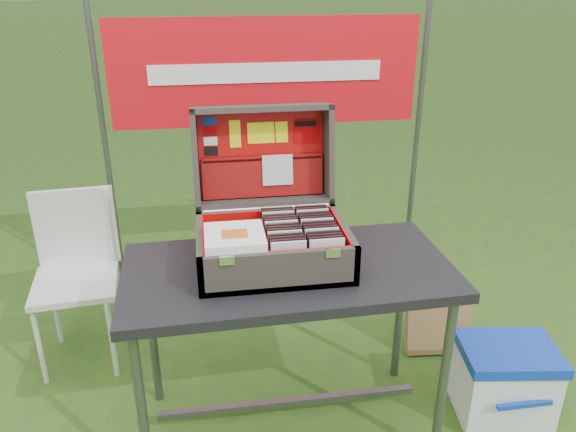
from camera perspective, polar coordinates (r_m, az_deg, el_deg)
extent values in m
plane|color=#29501C|center=(2.58, 1.29, -20.00)|extent=(80.00, 80.00, 0.00)
cube|color=#232326|center=(2.11, 0.02, -5.67)|extent=(1.24, 0.65, 0.04)
cylinder|color=#59595B|center=(2.13, -14.58, -18.88)|extent=(0.04, 0.04, 0.73)
cylinder|color=#59595B|center=(2.27, 15.50, -15.91)|extent=(0.04, 0.04, 0.73)
cylinder|color=#59595B|center=(2.52, -13.65, -11.33)|extent=(0.04, 0.04, 0.73)
cylinder|color=#59595B|center=(2.64, 11.29, -9.33)|extent=(0.04, 0.04, 0.73)
cube|color=#59595B|center=(2.48, 0.02, -18.39)|extent=(1.08, 0.03, 0.03)
cube|color=#51493F|center=(2.11, -1.50, -4.75)|extent=(0.56, 0.40, 0.02)
cube|color=#51493F|center=(1.91, -0.80, -5.72)|extent=(0.56, 0.02, 0.15)
cube|color=#51493F|center=(2.25, -2.13, -1.06)|extent=(0.56, 0.02, 0.15)
cube|color=#51493F|center=(2.07, -8.90, -3.67)|extent=(0.02, 0.40, 0.15)
cube|color=#51493F|center=(2.12, 5.65, -2.70)|extent=(0.02, 0.40, 0.15)
cube|color=red|center=(2.10, -1.50, -4.41)|extent=(0.51, 0.35, 0.01)
cube|color=silver|center=(1.86, -6.24, -4.52)|extent=(0.05, 0.01, 0.03)
cube|color=silver|center=(1.90, 4.58, -3.77)|extent=(0.05, 0.01, 0.03)
cylinder|color=silver|center=(2.23, -2.19, 0.79)|extent=(0.50, 0.02, 0.02)
cube|color=#51493F|center=(2.32, -2.74, 6.36)|extent=(0.56, 0.08, 0.40)
cube|color=#51493F|center=(2.24, -2.75, 10.88)|extent=(0.56, 0.15, 0.04)
cube|color=#51493F|center=(2.30, -2.41, 1.50)|extent=(0.56, 0.15, 0.04)
cube|color=#51493F|center=(2.25, -9.39, 5.75)|extent=(0.02, 0.21, 0.42)
cube|color=#51493F|center=(2.30, 4.09, 6.43)|extent=(0.02, 0.21, 0.42)
cube|color=red|center=(2.31, -2.71, 6.31)|extent=(0.51, 0.06, 0.35)
cube|color=red|center=(1.92, -0.86, -5.23)|extent=(0.51, 0.01, 0.13)
cube|color=red|center=(2.23, -2.09, -0.96)|extent=(0.51, 0.01, 0.13)
cube|color=red|center=(2.06, -8.53, -3.38)|extent=(0.01, 0.35, 0.13)
cube|color=red|center=(2.12, 5.30, -2.46)|extent=(0.01, 0.35, 0.13)
cube|color=maroon|center=(2.31, -2.58, 3.98)|extent=(0.49, 0.06, 0.16)
cube|color=maroon|center=(2.29, -2.63, 5.90)|extent=(0.48, 0.02, 0.02)
cube|color=silver|center=(2.29, -1.07, 4.70)|extent=(0.12, 0.03, 0.12)
cube|color=#1933B2|center=(2.28, -7.99, 9.54)|extent=(0.05, 0.01, 0.03)
cube|color=#BD0004|center=(2.28, -7.93, 8.54)|extent=(0.05, 0.01, 0.03)
cube|color=white|center=(2.28, -7.87, 7.54)|extent=(0.05, 0.01, 0.03)
cube|color=black|center=(2.29, -7.82, 6.55)|extent=(0.05, 0.01, 0.03)
cube|color=yellow|center=(2.28, -5.40, 8.30)|extent=(0.04, 0.02, 0.11)
cube|color=yellow|center=(2.29, -2.77, 8.44)|extent=(0.11, 0.02, 0.08)
cube|color=yellow|center=(2.30, -0.66, 8.53)|extent=(0.05, 0.02, 0.08)
cube|color=#BD0004|center=(2.32, 1.80, 8.62)|extent=(0.10, 0.02, 0.10)
cube|color=black|center=(2.31, 1.79, 9.36)|extent=(0.09, 0.01, 0.02)
cube|color=silver|center=(1.94, 0.07, -4.51)|extent=(0.12, 0.01, 0.14)
cube|color=black|center=(1.96, -0.03, -4.21)|extent=(0.12, 0.01, 0.14)
cube|color=black|center=(1.98, -0.12, -3.92)|extent=(0.12, 0.01, 0.14)
cube|color=black|center=(2.00, -0.22, -3.63)|extent=(0.12, 0.01, 0.14)
cube|color=silver|center=(2.02, -0.31, -3.35)|extent=(0.12, 0.01, 0.14)
cube|color=black|center=(2.03, -0.40, -3.07)|extent=(0.12, 0.01, 0.14)
cube|color=black|center=(2.05, -0.49, -2.80)|extent=(0.12, 0.01, 0.14)
cube|color=black|center=(2.07, -0.58, -2.54)|extent=(0.12, 0.01, 0.14)
cube|color=silver|center=(2.09, -0.66, -2.28)|extent=(0.12, 0.01, 0.14)
cube|color=black|center=(2.11, -0.75, -2.02)|extent=(0.12, 0.01, 0.14)
cube|color=black|center=(2.13, -0.83, -1.77)|extent=(0.12, 0.01, 0.14)
cube|color=black|center=(2.15, -0.91, -1.52)|extent=(0.12, 0.01, 0.14)
cube|color=silver|center=(2.17, -0.99, -1.28)|extent=(0.12, 0.01, 0.14)
cube|color=black|center=(2.19, -1.07, -1.04)|extent=(0.12, 0.01, 0.14)
cube|color=black|center=(2.21, -1.14, -0.81)|extent=(0.12, 0.01, 0.14)
cube|color=silver|center=(1.96, 3.95, -4.22)|extent=(0.12, 0.01, 0.14)
cube|color=black|center=(1.98, 3.82, -3.93)|extent=(0.12, 0.01, 0.14)
cube|color=black|center=(2.00, 3.69, -3.64)|extent=(0.12, 0.01, 0.14)
cube|color=black|center=(2.02, 3.56, -3.36)|extent=(0.12, 0.01, 0.14)
cube|color=silver|center=(2.04, 3.43, -3.08)|extent=(0.12, 0.01, 0.14)
cube|color=black|center=(2.06, 3.30, -2.81)|extent=(0.12, 0.01, 0.14)
cube|color=black|center=(2.08, 3.18, -2.55)|extent=(0.12, 0.01, 0.14)
cube|color=black|center=(2.09, 3.06, -2.29)|extent=(0.12, 0.01, 0.14)
cube|color=silver|center=(2.11, 2.94, -2.03)|extent=(0.12, 0.01, 0.14)
cube|color=black|center=(2.13, 2.83, -1.78)|extent=(0.12, 0.01, 0.14)
cube|color=black|center=(2.15, 2.71, -1.53)|extent=(0.12, 0.01, 0.14)
cube|color=black|center=(2.17, 2.60, -1.29)|extent=(0.12, 0.01, 0.14)
cube|color=silver|center=(2.19, 2.49, -1.05)|extent=(0.12, 0.01, 0.14)
cube|color=black|center=(2.21, 2.38, -0.82)|extent=(0.12, 0.01, 0.14)
cube|color=black|center=(2.23, 2.27, -0.59)|extent=(0.12, 0.01, 0.14)
cube|color=white|center=(1.97, -5.43, -2.45)|extent=(0.21, 0.21, 0.00)
cube|color=white|center=(1.96, -5.44, -2.32)|extent=(0.21, 0.21, 0.00)
cube|color=white|center=(1.96, -5.44, -2.18)|extent=(0.21, 0.21, 0.00)
cube|color=white|center=(1.96, -5.45, -2.05)|extent=(0.21, 0.21, 0.00)
cube|color=white|center=(1.96, -5.46, -1.92)|extent=(0.21, 0.21, 0.00)
cube|color=white|center=(1.96, -5.46, -1.79)|extent=(0.21, 0.21, 0.00)
cube|color=#D85919|center=(1.95, -5.45, -1.81)|extent=(0.09, 0.07, 0.00)
cube|color=white|center=(2.67, 21.03, -15.77)|extent=(0.41, 0.33, 0.30)
cube|color=#1038B0|center=(2.57, 21.60, -12.77)|extent=(0.43, 0.35, 0.05)
cube|color=#1038B0|center=(2.55, 22.90, -17.24)|extent=(0.23, 0.02, 0.02)
cube|color=silver|center=(2.85, -20.79, -6.44)|extent=(0.41, 0.41, 0.03)
cube|color=silver|center=(2.91, -20.74, -1.11)|extent=(0.38, 0.06, 0.40)
cylinder|color=silver|center=(2.86, -23.97, -11.85)|extent=(0.02, 0.02, 0.43)
cylinder|color=silver|center=(2.79, -17.47, -11.76)|extent=(0.02, 0.02, 0.43)
cylinder|color=silver|center=(3.12, -22.60, -8.47)|extent=(0.02, 0.02, 0.43)
cylinder|color=silver|center=(3.06, -16.69, -8.29)|extent=(0.02, 0.02, 0.43)
cylinder|color=silver|center=(2.96, -23.76, -1.46)|extent=(0.02, 0.02, 0.40)
cylinder|color=silver|center=(2.88, -17.60, -1.10)|extent=(0.02, 0.02, 0.40)
cube|color=#A17745|center=(2.96, 15.08, -10.19)|extent=(0.34, 0.16, 0.35)
cylinder|color=#59595B|center=(3.12, -17.84, 5.18)|extent=(0.03, 0.03, 1.70)
cylinder|color=#59595B|center=(3.30, 12.84, 6.70)|extent=(0.03, 0.03, 1.70)
cube|color=red|center=(2.98, -2.19, 14.39)|extent=(1.60, 0.02, 0.55)
cube|color=white|center=(2.97, -2.16, 14.36)|extent=(1.20, 0.00, 0.10)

